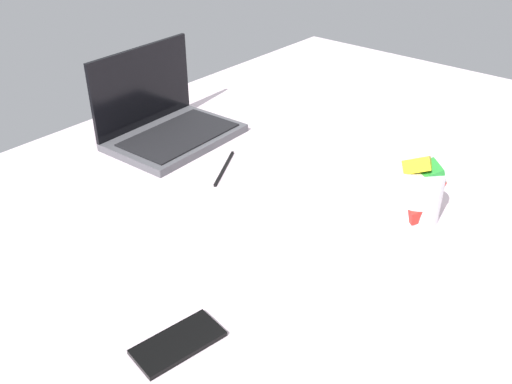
% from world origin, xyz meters
% --- Properties ---
extents(bed_mattress, '(1.80, 1.40, 0.18)m').
position_xyz_m(bed_mattress, '(0.00, 0.00, 0.09)').
color(bed_mattress, silver).
rests_on(bed_mattress, ground).
extents(laptop, '(0.34, 0.24, 0.23)m').
position_xyz_m(laptop, '(-0.15, 0.44, 0.22)').
color(laptop, '#4C4C51').
rests_on(laptop, bed_mattress).
extents(snack_cup, '(0.11, 0.09, 0.15)m').
position_xyz_m(snack_cup, '(-0.07, -0.24, 0.24)').
color(snack_cup, silver).
rests_on(snack_cup, bed_mattress).
extents(cell_phone, '(0.15, 0.09, 0.01)m').
position_xyz_m(cell_phone, '(-0.64, -0.12, 0.18)').
color(cell_phone, black).
rests_on(cell_phone, bed_mattress).
extents(charger_cable, '(0.15, 0.09, 0.01)m').
position_xyz_m(charger_cable, '(-0.18, 0.21, 0.18)').
color(charger_cable, black).
rests_on(charger_cable, bed_mattress).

